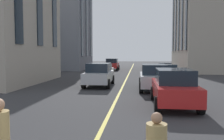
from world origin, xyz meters
name	(u,v)px	position (x,y,z in m)	size (l,w,h in m)	color
lane_centre_line	(125,81)	(20.00, 0.00, 0.00)	(80.00, 0.16, 0.01)	#D8C64C
car_white_parked_b	(104,70)	(25.64, 2.85, 0.70)	(4.40, 1.95, 1.37)	silver
car_silver_near	(99,74)	(16.22, 1.94, 0.97)	(4.70, 2.14, 1.88)	#B7BABF
car_silver_trailing	(169,70)	(26.05, -4.90, 0.70)	(4.40, 1.95, 1.37)	#B7BABF
car_red_parked_a	(112,64)	(35.51, 3.01, 0.97)	(4.70, 2.14, 1.88)	#B21E1E
car_red_mid	(165,68)	(31.04, -4.90, 0.70)	(4.40, 1.95, 1.37)	#B21E1E
car_red_far	(174,87)	(9.24, -3.05, 0.97)	(4.70, 2.14, 1.88)	#B21E1E
car_silver_oncoming	(154,77)	(14.57, -2.38, 0.97)	(4.70, 2.14, 1.88)	#B7BABF
building_left_far	(54,22)	(36.85, 13.09, 8.05)	(10.26, 11.30, 16.10)	slate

